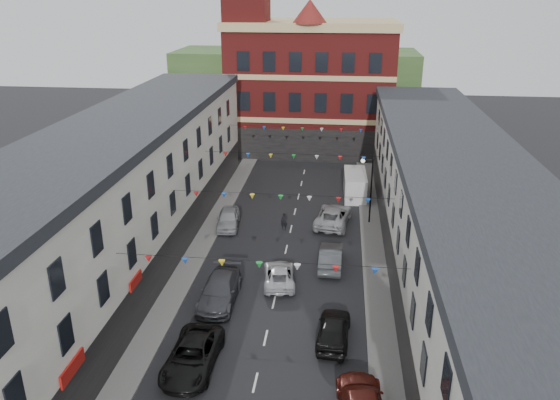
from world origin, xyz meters
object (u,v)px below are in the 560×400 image
at_px(moving_car, 279,275).
at_px(white_van, 355,185).
at_px(street_lamp, 369,182).
at_px(car_left_c, 192,356).
at_px(car_left_d, 220,290).
at_px(car_left_e, 228,218).
at_px(car_right_f, 333,216).
at_px(car_right_d, 334,329).
at_px(pedestrian, 284,221).
at_px(car_right_e, 331,257).

bearing_deg(moving_car, white_van, -114.30).
distance_m(street_lamp, moving_car, 13.49).
height_order(street_lamp, moving_car, street_lamp).
relative_size(car_left_c, car_left_d, 0.98).
relative_size(car_left_d, car_left_e, 1.24).
xyz_separation_m(car_left_d, car_right_f, (7.20, 13.66, -0.00)).
distance_m(car_right_d, white_van, 24.64).
relative_size(car_right_d, white_van, 0.84).
bearing_deg(car_left_c, car_right_f, 72.12).
xyz_separation_m(car_left_e, car_right_d, (9.53, -15.71, 0.01)).
distance_m(car_left_d, white_van, 22.91).
bearing_deg(car_left_e, car_left_c, -90.35).
relative_size(car_right_d, pedestrian, 3.02).
xyz_separation_m(street_lamp, car_right_f, (-2.95, -0.53, -3.09)).
bearing_deg(pedestrian, car_right_d, -75.21).
height_order(car_right_d, moving_car, car_right_d).
bearing_deg(car_right_d, street_lamp, -94.45).
height_order(street_lamp, white_van, street_lamp).
height_order(car_right_f, pedestrian, car_right_f).
height_order(car_left_e, pedestrian, car_left_e).
xyz_separation_m(car_right_d, moving_car, (-3.97, 6.44, -0.14)).
bearing_deg(moving_car, street_lamp, -127.06).
xyz_separation_m(car_left_c, pedestrian, (3.02, 18.96, -0.01)).
distance_m(car_right_f, white_van, 7.59).
bearing_deg(car_right_d, car_right_f, -84.96).
bearing_deg(car_right_f, car_left_e, 17.67).
distance_m(car_left_e, car_right_d, 18.38).
bearing_deg(white_van, street_lamp, -83.52).
bearing_deg(white_van, car_right_e, -98.96).
xyz_separation_m(car_left_e, moving_car, (5.55, -9.28, -0.14)).
bearing_deg(car_left_e, car_right_f, 3.68).
bearing_deg(car_right_d, white_van, -90.04).
bearing_deg(car_left_d, car_right_e, 38.55).
bearing_deg(moving_car, car_right_e, -148.08).
distance_m(car_left_d, pedestrian, 12.39).
distance_m(car_left_c, moving_car, 10.43).
height_order(car_left_e, car_right_f, car_right_f).
bearing_deg(pedestrian, moving_car, -87.69).
height_order(car_left_c, car_right_e, car_right_e).
distance_m(car_right_e, moving_car, 4.58).
relative_size(car_left_e, moving_car, 0.99).
height_order(moving_car, white_van, white_van).
relative_size(car_left_e, car_right_f, 0.78).
bearing_deg(moving_car, car_left_c, 62.17).
relative_size(street_lamp, car_left_c, 1.08).
bearing_deg(car_right_e, pedestrian, -55.50).
height_order(car_left_e, car_right_d, car_right_d).
bearing_deg(car_left_d, car_right_d, -25.26).
bearing_deg(car_left_c, moving_car, 70.87).
distance_m(car_left_c, car_left_e, 19.14).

